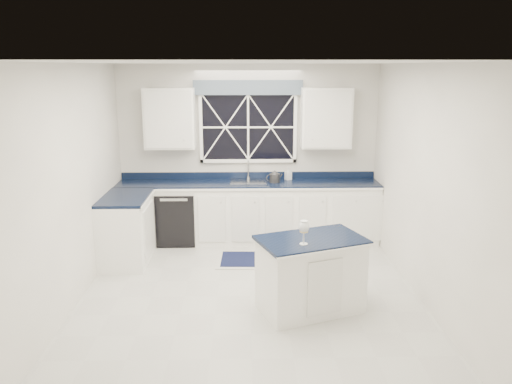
{
  "coord_description": "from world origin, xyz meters",
  "views": [
    {
      "loc": [
        -0.06,
        -5.46,
        2.66
      ],
      "look_at": [
        0.08,
        0.4,
        1.18
      ],
      "focal_mm": 35.0,
      "sensor_mm": 36.0,
      "label": 1
    }
  ],
  "objects_px": {
    "island": "(310,274)",
    "kettle": "(275,177)",
    "dishwasher": "(178,216)",
    "faucet": "(248,170)",
    "soap_bottle": "(288,174)",
    "wine_glass": "(304,228)"
  },
  "relations": [
    {
      "from": "island",
      "to": "kettle",
      "type": "relative_size",
      "value": 5.04
    },
    {
      "from": "faucet",
      "to": "kettle",
      "type": "bearing_deg",
      "value": -27.59
    },
    {
      "from": "dishwasher",
      "to": "island",
      "type": "xyz_separation_m",
      "value": [
        1.77,
        -2.3,
        0.01
      ]
    },
    {
      "from": "dishwasher",
      "to": "faucet",
      "type": "bearing_deg",
      "value": 10.02
    },
    {
      "from": "kettle",
      "to": "wine_glass",
      "type": "distance_m",
      "value": 2.47
    },
    {
      "from": "dishwasher",
      "to": "island",
      "type": "height_order",
      "value": "island"
    },
    {
      "from": "faucet",
      "to": "island",
      "type": "bearing_deg",
      "value": -75.04
    },
    {
      "from": "wine_glass",
      "to": "dishwasher",
      "type": "bearing_deg",
      "value": 123.75
    },
    {
      "from": "faucet",
      "to": "wine_glass",
      "type": "xyz_separation_m",
      "value": [
        0.56,
        -2.68,
        -0.08
      ]
    },
    {
      "from": "kettle",
      "to": "dishwasher",
      "type": "bearing_deg",
      "value": 162.42
    },
    {
      "from": "kettle",
      "to": "soap_bottle",
      "type": "height_order",
      "value": "soap_bottle"
    },
    {
      "from": "island",
      "to": "kettle",
      "type": "height_order",
      "value": "kettle"
    },
    {
      "from": "kettle",
      "to": "soap_bottle",
      "type": "bearing_deg",
      "value": 22.1
    },
    {
      "from": "dishwasher",
      "to": "kettle",
      "type": "height_order",
      "value": "kettle"
    },
    {
      "from": "dishwasher",
      "to": "soap_bottle",
      "type": "distance_m",
      "value": 1.84
    },
    {
      "from": "wine_glass",
      "to": "kettle",
      "type": "bearing_deg",
      "value": 93.74
    },
    {
      "from": "island",
      "to": "wine_glass",
      "type": "distance_m",
      "value": 0.64
    },
    {
      "from": "island",
      "to": "soap_bottle",
      "type": "bearing_deg",
      "value": 70.78
    },
    {
      "from": "island",
      "to": "wine_glass",
      "type": "xyz_separation_m",
      "value": [
        -0.11,
        -0.18,
        0.6
      ]
    },
    {
      "from": "dishwasher",
      "to": "wine_glass",
      "type": "bearing_deg",
      "value": -56.25
    },
    {
      "from": "island",
      "to": "soap_bottle",
      "type": "height_order",
      "value": "soap_bottle"
    },
    {
      "from": "dishwasher",
      "to": "soap_bottle",
      "type": "bearing_deg",
      "value": 5.63
    }
  ]
}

